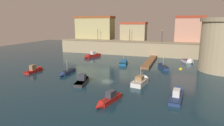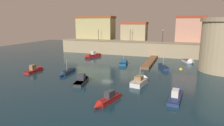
# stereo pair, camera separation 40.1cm
# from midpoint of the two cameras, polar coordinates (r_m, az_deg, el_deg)

# --- Properties ---
(ground_plane) EXTENTS (114.21, 114.21, 0.00)m
(ground_plane) POSITION_cam_midpoint_polar(r_m,az_deg,el_deg) (41.32, -1.10, -2.17)
(ground_plane) COLOR #112D3D
(quay_wall) EXTENTS (46.91, 3.90, 4.37)m
(quay_wall) POSITION_cam_midpoint_polar(r_m,az_deg,el_deg) (60.52, 5.91, 4.42)
(quay_wall) COLOR tan
(quay_wall) RESTS_ON ground
(old_town_backdrop) EXTENTS (41.43, 5.62, 7.87)m
(old_town_backdrop) POSITION_cam_midpoint_polar(r_m,az_deg,el_deg) (64.84, 5.03, 9.97)
(old_town_backdrop) COLOR tan
(old_town_backdrop) RESTS_ON ground
(pier_dock) EXTENTS (1.87, 15.80, 0.70)m
(pier_dock) POSITION_cam_midpoint_polar(r_m,az_deg,el_deg) (50.06, 11.36, 0.43)
(pier_dock) COLOR brown
(pier_dock) RESTS_ON ground
(quay_lamp_0) EXTENTS (0.32, 0.32, 3.71)m
(quay_lamp_0) POSITION_cam_midpoint_polar(r_m,az_deg,el_deg) (63.63, -3.85, 9.00)
(quay_lamp_0) COLOR black
(quay_lamp_0) RESTS_ON quay_wall
(quay_lamp_1) EXTENTS (0.32, 0.32, 3.80)m
(quay_lamp_1) POSITION_cam_midpoint_polar(r_m,az_deg,el_deg) (60.20, 5.57, 8.85)
(quay_lamp_1) COLOR black
(quay_lamp_1) RESTS_ON quay_wall
(quay_lamp_2) EXTENTS (0.32, 0.32, 3.54)m
(quay_lamp_2) POSITION_cam_midpoint_polar(r_m,az_deg,el_deg) (58.61, 14.88, 8.28)
(quay_lamp_2) COLOR black
(quay_lamp_2) RESTS_ON quay_wall
(moored_boat_0) EXTENTS (1.95, 6.90, 1.86)m
(moored_boat_0) POSITION_cam_midpoint_polar(r_m,az_deg,el_deg) (28.45, 18.71, -8.64)
(moored_boat_0) COLOR navy
(moored_boat_0) RESTS_ON ground
(moored_boat_1) EXTENTS (1.43, 5.62, 3.14)m
(moored_boat_1) POSITION_cam_midpoint_polar(r_m,az_deg,el_deg) (39.21, -13.07, -2.76)
(moored_boat_1) COLOR navy
(moored_boat_1) RESTS_ON ground
(moored_boat_2) EXTENTS (3.30, 4.52, 1.78)m
(moored_boat_2) POSITION_cam_midpoint_polar(r_m,az_deg,el_deg) (52.59, 21.91, 0.37)
(moored_boat_2) COLOR white
(moored_boat_2) RESTS_ON ground
(moored_boat_3) EXTENTS (3.70, 6.18, 2.05)m
(moored_boat_3) POSITION_cam_midpoint_polar(r_m,az_deg,el_deg) (56.84, -5.82, 2.19)
(moored_boat_3) COLOR red
(moored_boat_3) RESTS_ON ground
(moored_boat_4) EXTENTS (1.58, 4.90, 1.95)m
(moored_boat_4) POSITION_cam_midpoint_polar(r_m,az_deg,el_deg) (43.37, -21.18, -1.78)
(moored_boat_4) COLOR red
(moored_boat_4) RESTS_ON ground
(moored_boat_5) EXTENTS (2.16, 4.61, 3.26)m
(moored_boat_5) POSITION_cam_midpoint_polar(r_m,az_deg,el_deg) (47.58, 3.78, 0.18)
(moored_boat_5) COLOR #195689
(moored_boat_5) RESTS_ON ground
(moored_boat_6) EXTENTS (3.16, 5.87, 2.69)m
(moored_boat_6) POSITION_cam_midpoint_polar(r_m,az_deg,el_deg) (44.88, 14.82, -0.93)
(moored_boat_6) COLOR navy
(moored_boat_6) RESTS_ON ground
(moored_boat_7) EXTENTS (2.43, 5.88, 1.94)m
(moored_boat_7) POSITION_cam_midpoint_polar(r_m,az_deg,el_deg) (33.81, -8.28, -4.79)
(moored_boat_7) COLOR #333338
(moored_boat_7) RESTS_ON ground
(moored_boat_8) EXTENTS (2.33, 5.39, 1.69)m
(moored_boat_8) POSITION_cam_midpoint_polar(r_m,az_deg,el_deg) (25.00, -1.25, -10.78)
(moored_boat_8) COLOR red
(moored_boat_8) RESTS_ON ground
(moored_boat_9) EXTENTS (2.46, 5.18, 3.27)m
(moored_boat_9) POSITION_cam_midpoint_polar(r_m,az_deg,el_deg) (32.74, 8.76, -5.17)
(moored_boat_9) COLOR white
(moored_boat_9) RESTS_ON ground
(mooring_buoy_0) EXTENTS (0.77, 0.77, 0.77)m
(mooring_buoy_0) POSITION_cam_midpoint_polar(r_m,az_deg,el_deg) (44.54, 19.77, -1.84)
(mooring_buoy_0) COLOR yellow
(mooring_buoy_0) RESTS_ON ground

